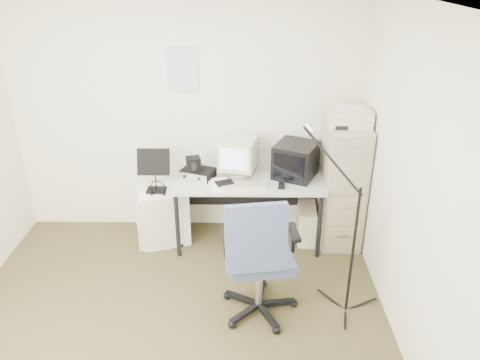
{
  "coord_description": "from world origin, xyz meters",
  "views": [
    {
      "loc": [
        0.59,
        -2.8,
        2.75
      ],
      "look_at": [
        0.55,
        0.95,
        0.95
      ],
      "focal_mm": 35.0,
      "sensor_mm": 36.0,
      "label": 1
    }
  ],
  "objects_px": {
    "desk": "(248,210)",
    "side_cart": "(164,215)",
    "filing_cabinet": "(342,185)",
    "office_chair": "(260,254)"
  },
  "relations": [
    {
      "from": "desk",
      "to": "side_cart",
      "type": "xyz_separation_m",
      "value": [
        -0.89,
        -0.0,
        -0.06
      ]
    },
    {
      "from": "side_cart",
      "to": "filing_cabinet",
      "type": "bearing_deg",
      "value": -15.86
    },
    {
      "from": "filing_cabinet",
      "to": "side_cart",
      "type": "distance_m",
      "value": 1.87
    },
    {
      "from": "filing_cabinet",
      "to": "side_cart",
      "type": "height_order",
      "value": "filing_cabinet"
    },
    {
      "from": "side_cart",
      "to": "desk",
      "type": "bearing_deg",
      "value": -16.78
    },
    {
      "from": "desk",
      "to": "side_cart",
      "type": "distance_m",
      "value": 0.89
    },
    {
      "from": "office_chair",
      "to": "side_cart",
      "type": "bearing_deg",
      "value": 122.81
    },
    {
      "from": "desk",
      "to": "side_cart",
      "type": "height_order",
      "value": "desk"
    },
    {
      "from": "filing_cabinet",
      "to": "desk",
      "type": "height_order",
      "value": "filing_cabinet"
    },
    {
      "from": "filing_cabinet",
      "to": "side_cart",
      "type": "relative_size",
      "value": 2.14
    }
  ]
}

